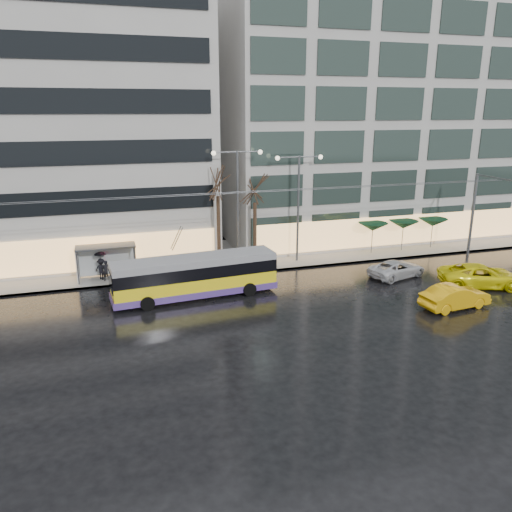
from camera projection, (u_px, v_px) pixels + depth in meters
name	position (u px, v px, depth m)	size (l,w,h in m)	color
ground	(253.00, 324.00, 29.32)	(140.00, 140.00, 0.00)	black
sidewalk	(229.00, 256.00, 42.70)	(80.00, 10.00, 0.15)	gray
kerb	(244.00, 273.00, 38.16)	(80.00, 0.10, 0.15)	slate
building_right	(384.00, 104.00, 48.51)	(32.00, 14.00, 25.00)	#A8A5A1
trolleybus	(195.00, 278.00, 33.09)	(11.06, 4.51, 5.06)	yellow
catenary	(235.00, 224.00, 35.68)	(42.24, 5.12, 7.00)	#595B60
bus_shelter	(101.00, 255.00, 36.22)	(4.20, 1.60, 2.51)	#595B60
street_lamp_near	(238.00, 193.00, 38.10)	(3.96, 0.36, 9.03)	#595B60
street_lamp_far	(298.00, 193.00, 39.58)	(3.96, 0.36, 8.53)	#595B60
tree_a	(218.00, 179.00, 37.55)	(3.20, 3.20, 8.40)	black
tree_b	(255.00, 186.00, 38.77)	(3.20, 3.20, 7.70)	black
parasol_a	(373.00, 227.00, 42.65)	(2.50, 2.50, 2.65)	#595B60
parasol_b	(403.00, 225.00, 43.49)	(2.50, 2.50, 2.65)	#595B60
parasol_c	(433.00, 222.00, 44.33)	(2.50, 2.50, 2.65)	#595B60
taxi_b	(455.00, 297.00, 31.42)	(1.60, 4.58, 1.51)	#F9B20D
taxi_c	(481.00, 276.00, 35.26)	(2.64, 5.72, 1.59)	yellow
sedan_silver	(397.00, 269.00, 37.31)	(2.12, 4.60, 1.28)	silver
pedestrian_a	(105.00, 261.00, 35.87)	(1.20, 1.21, 2.19)	black
pedestrian_b	(159.00, 267.00, 36.95)	(0.90, 0.80, 1.52)	black
pedestrian_c	(101.00, 265.00, 36.22)	(1.17, 1.14, 2.11)	black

